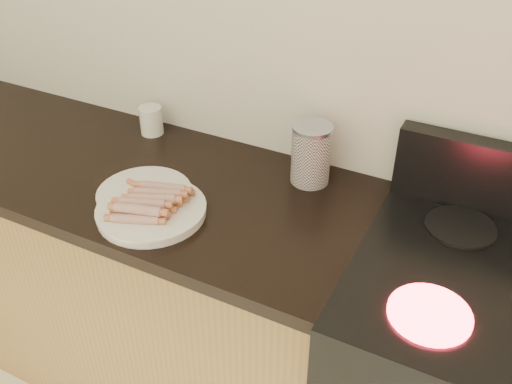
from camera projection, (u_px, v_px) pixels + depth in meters
The scene contains 11 objects.
wall_back at pixel (276, 27), 1.59m from camera, with size 4.00×0.04×2.60m, color silver.
cabinet_base at pixel (66, 254), 2.12m from camera, with size 2.20×0.59×0.86m, color olive.
counter_slab at pixel (40, 149), 1.87m from camera, with size 2.20×0.62×0.04m, color black.
burner_near_left at pixel (430, 314), 1.22m from camera, with size 0.18×0.18×0.01m, color #FF1E2D.
burner_far_left at pixel (460, 227), 1.47m from camera, with size 0.18×0.18×0.01m, color black.
main_plate at pixel (152, 212), 1.53m from camera, with size 0.29×0.29×0.02m, color white.
side_plate at pixel (144, 194), 1.60m from camera, with size 0.27×0.27×0.02m, color silver.
hotdog_pile at pixel (150, 202), 1.51m from camera, with size 0.13×0.21×0.05m.
plain_sausages at pixel (144, 188), 1.59m from camera, with size 0.12×0.04×0.02m.
canister at pixel (311, 154), 1.63m from camera, with size 0.12×0.12×0.18m.
mug at pixel (151, 120), 1.89m from camera, with size 0.08×0.08×0.09m, color white.
Camera 1 is at (0.67, 0.57, 1.82)m, focal length 40.00 mm.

